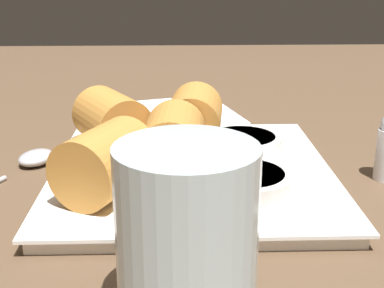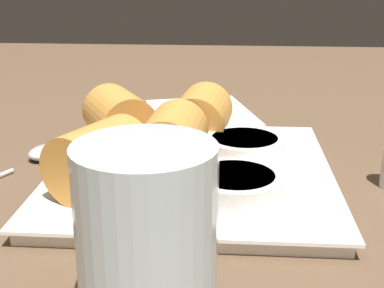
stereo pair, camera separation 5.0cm
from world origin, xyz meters
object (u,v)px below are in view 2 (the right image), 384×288
Objects in this scene: dipping_bowl_far at (235,188)px; drinking_glass at (147,240)px; dipping_bowl_near at (244,149)px; napkin at (201,114)px; spoon at (38,156)px; serving_plate at (192,174)px.

dipping_bowl_far is 0.70× the size of drinking_glass.
drinking_glass reaches higher than dipping_bowl_near.
napkin is 45.01cm from drinking_glass.
napkin is at bearing -171.65° from dipping_bowl_far.
drinking_glass is at bearing -0.65° from napkin.
spoon is 30.61cm from drinking_glass.
spoon is at bearing -96.67° from dipping_bowl_near.
serving_plate is at bearing 177.41° from drinking_glass.
dipping_bowl_far reaches higher than serving_plate.
dipping_bowl_near is at bearing 108.22° from serving_plate.
dipping_bowl_far is at bearing 159.65° from drinking_glass.
drinking_glass reaches higher than spoon.
dipping_bowl_near is 22.09cm from spoon.
drinking_glass is (44.69, -0.51, 5.32)cm from napkin.
dipping_bowl_near is 9.59cm from dipping_bowl_far.
dipping_bowl_near reaches higher than spoon.
drinking_glass is (13.65, -5.06, 2.68)cm from dipping_bowl_far.
spoon is (-2.55, -21.82, -2.26)cm from dipping_bowl_near.
napkin is at bearing -178.85° from serving_plate.
dipping_bowl_far is at bearing -5.65° from dipping_bowl_near.
drinking_glass is (21.54, -0.97, 4.86)cm from serving_plate.
dipping_bowl_near is 0.70× the size of drinking_glass.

